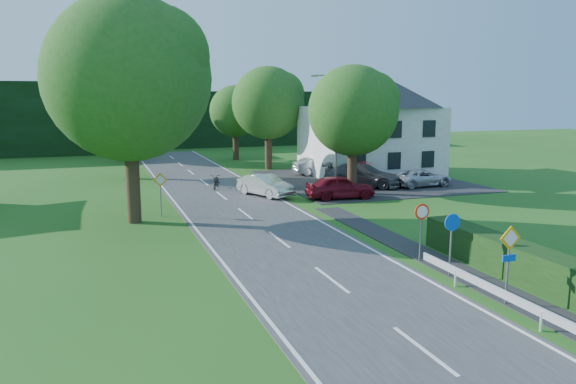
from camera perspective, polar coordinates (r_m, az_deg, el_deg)
name	(u,v)px	position (r m, az deg, el deg)	size (l,w,h in m)	color
road	(266,230)	(27.78, -2.22, -3.89)	(7.00, 80.00, 0.04)	#38383B
parking_pad	(364,180)	(44.11, 7.75, 1.18)	(14.00, 16.00, 0.04)	#27272A
line_edge_left	(201,235)	(27.03, -8.84, -4.34)	(0.12, 80.00, 0.01)	white
line_edge_right	(327,225)	(28.87, 3.97, -3.32)	(0.12, 80.00, 0.01)	white
line_centre	(266,230)	(27.77, -2.22, -3.84)	(0.12, 80.00, 0.01)	white
tree_main	(129,111)	(29.87, -15.81, 7.96)	(9.40, 9.40, 11.64)	#215218
tree_left_far	(130,125)	(45.95, -15.78, 6.61)	(7.00, 7.00, 8.58)	#215218
tree_right_far	(268,118)	(50.11, -2.02, 7.50)	(7.40, 7.40, 9.09)	#215218
tree_left_back	(127,121)	(57.95, -16.05, 6.95)	(6.60, 6.60, 8.07)	#215218
tree_right_back	(235,123)	(57.57, -5.36, 7.02)	(6.20, 6.20, 7.56)	#215218
tree_right_mid	(353,130)	(37.64, 6.60, 6.26)	(7.00, 7.00, 8.58)	#215218
treeline_right	(220,119)	(73.60, -6.88, 7.39)	(30.00, 5.00, 7.00)	black
house_white	(371,122)	(47.24, 8.39, 7.09)	(10.60, 8.40, 8.60)	silver
streetlight	(334,126)	(39.26, 4.75, 6.69)	(2.03, 0.18, 8.00)	slate
sign_priority_right	(509,250)	(19.03, 21.56, -5.55)	(0.78, 0.09, 2.59)	slate
sign_roundabout	(452,232)	(21.34, 16.29, -3.96)	(0.64, 0.08, 2.37)	slate
sign_speed_limit	(422,219)	(22.91, 13.41, -2.64)	(0.64, 0.11, 2.37)	slate
sign_priority_left	(160,186)	(31.35, -12.84, 0.62)	(0.78, 0.09, 2.44)	slate
moving_car	(265,185)	(36.82, -2.32, 0.69)	(1.50, 4.29, 1.41)	silver
motorcycle	(216,181)	(40.07, -7.30, 1.10)	(0.69, 1.99, 1.04)	black
parked_car_red	(340,187)	(36.03, 5.33, 0.52)	(1.77, 4.40, 1.50)	maroon
parked_car_silver_a	(320,166)	(46.73, 3.27, 2.68)	(1.56, 4.47, 1.47)	silver
parked_car_grey	(363,175)	(41.01, 7.60, 1.72)	(2.30, 5.65, 1.64)	#504F54
parked_car_silver_b	(422,178)	(41.84, 13.45, 1.41)	(2.04, 4.42, 1.23)	silver
parasol	(364,173)	(41.31, 7.73, 1.91)	(2.01, 2.05, 1.84)	#B50E26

